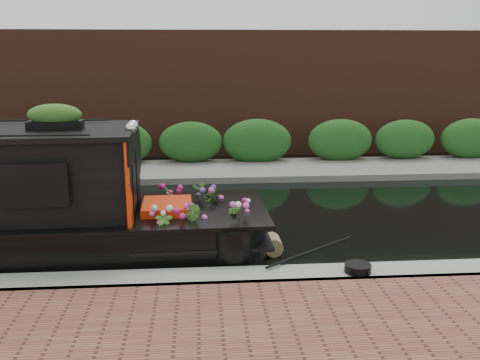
{
  "coord_description": "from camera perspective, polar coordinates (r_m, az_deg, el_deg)",
  "views": [
    {
      "loc": [
        0.32,
        -10.48,
        3.45
      ],
      "look_at": [
        1.09,
        -0.6,
        0.99
      ],
      "focal_mm": 40.0,
      "sensor_mm": 36.0,
      "label": 1
    }
  ],
  "objects": [
    {
      "name": "near_bank_coping",
      "position": [
        7.97,
        -6.46,
        -11.8
      ],
      "size": [
        40.0,
        0.6,
        0.5
      ],
      "primitive_type": "cube",
      "color": "gray",
      "rests_on": "ground"
    },
    {
      "name": "far_bank_path",
      "position": [
        15.08,
        -5.57,
        0.63
      ],
      "size": [
        40.0,
        2.4,
        0.34
      ],
      "primitive_type": "cube",
      "color": "slate",
      "rests_on": "ground"
    },
    {
      "name": "rope_fender",
      "position": [
        9.27,
        3.5,
        -6.88
      ],
      "size": [
        0.31,
        0.42,
        0.31
      ],
      "primitive_type": "cylinder",
      "rotation": [
        1.57,
        0.0,
        0.0
      ],
      "color": "olive",
      "rests_on": "ground"
    },
    {
      "name": "ground",
      "position": [
        11.04,
        -5.92,
        -4.36
      ],
      "size": [
        80.0,
        80.0,
        0.0
      ],
      "primitive_type": "plane",
      "color": "black",
      "rests_on": "ground"
    },
    {
      "name": "coiled_mooring_rope",
      "position": [
        8.12,
        12.45,
        -9.15
      ],
      "size": [
        0.39,
        0.39,
        0.12
      ],
      "primitive_type": "cylinder",
      "color": "black",
      "rests_on": "near_bank_coping"
    },
    {
      "name": "far_brick_wall",
      "position": [
        18.01,
        -5.41,
        2.82
      ],
      "size": [
        40.0,
        1.0,
        8.0
      ],
      "primitive_type": "cube",
      "color": "#4E291A",
      "rests_on": "ground"
    },
    {
      "name": "far_hedge",
      "position": [
        15.96,
        -5.51,
        1.37
      ],
      "size": [
        40.0,
        1.1,
        2.8
      ],
      "primitive_type": "cube",
      "color": "#1E4E1A",
      "rests_on": "ground"
    }
  ]
}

